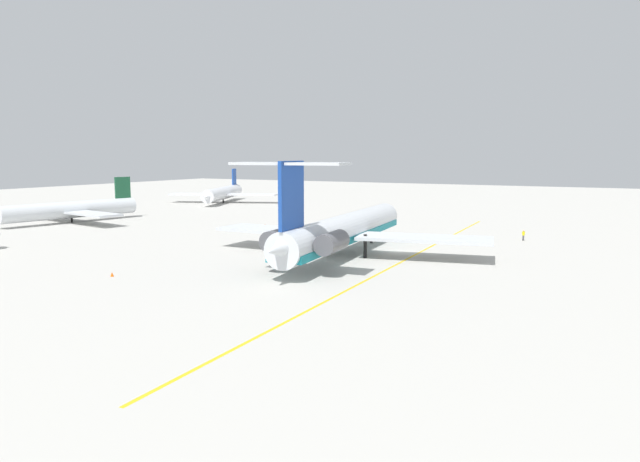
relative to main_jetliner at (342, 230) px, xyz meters
The scene contains 10 objects.
ground 9.53m from the main_jetliner, 43.08° to the right, with size 397.53×397.53×0.00m, color #B7B5AD.
main_jetliner is the anchor object (origin of this frame).
airliner_mid_left 68.51m from the main_jetliner, 82.16° to the left, with size 30.73×30.56×9.20m.
airliner_mid_right 95.87m from the main_jetliner, 47.21° to the left, with size 31.64×31.81×9.78m.
ground_crew_near_nose 27.61m from the main_jetliner, 56.01° to the left, with size 0.26×0.41×1.64m.
ground_crew_near_tail 34.15m from the main_jetliner, 36.51° to the right, with size 0.29×0.45×1.80m.
ground_crew_portside 31.81m from the main_jetliner, 47.06° to the left, with size 0.28×0.38×1.72m.
safety_cone_nose 30.71m from the main_jetliner, 144.25° to the left, with size 0.40×0.40×0.55m, color #EA590F.
safety_cone_wingtip 32.94m from the main_jetliner, 43.82° to the left, with size 0.40×0.40×0.55m, color #EA590F.
taxiway_centreline 9.70m from the main_jetliner, 81.75° to the right, with size 102.11×0.36×0.01m, color gold.
Camera 1 is at (-78.04, -28.16, 14.04)m, focal length 32.25 mm.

